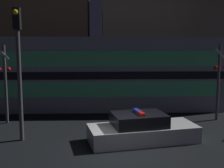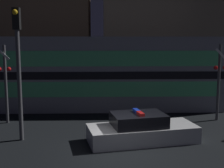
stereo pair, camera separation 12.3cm
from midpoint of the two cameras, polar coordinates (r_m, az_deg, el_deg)
The scene contains 8 objects.
ground_plane at distance 12.62m, azimuth 2.29°, elevation -12.19°, with size 120.00×120.00×0.00m, color black.
train at distance 19.64m, azimuth -3.65°, elevation 2.05°, with size 16.16×2.96×4.51m.
police_car at distance 13.63m, azimuth 5.65°, elevation -8.38°, with size 4.91×2.72×1.37m.
crossing_signal_near at distance 17.63m, azimuth 19.15°, elevation 0.82°, with size 0.70×0.33×4.11m.
crossing_signal_far at distance 17.00m, azimuth -18.71°, elevation 0.52°, with size 0.70×0.33×4.08m.
traffic_light_corner at distance 13.77m, azimuth -16.53°, elevation 4.06°, with size 0.30×0.46×5.68m.
building_left at distance 27.10m, azimuth -12.56°, elevation 7.86°, with size 8.05×4.25×8.49m.
building_center at distance 27.68m, azimuth 8.79°, elevation 8.21°, with size 9.71×6.93×8.72m.
Camera 2 is at (-0.76, -11.78, 4.46)m, focal length 50.00 mm.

